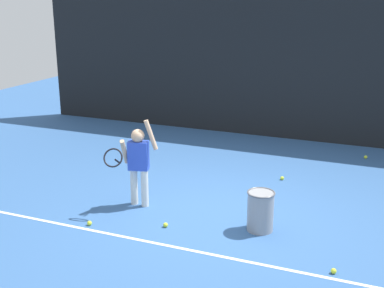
{
  "coord_description": "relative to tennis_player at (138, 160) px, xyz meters",
  "views": [
    {
      "loc": [
        2.3,
        -6.52,
        3.14
      ],
      "look_at": [
        -0.58,
        0.5,
        0.85
      ],
      "focal_mm": 47.14,
      "sensor_mm": 36.0,
      "label": 1
    }
  ],
  "objects": [
    {
      "name": "ground_plane",
      "position": [
        1.17,
        0.22,
        -0.73
      ],
      "size": [
        20.0,
        20.0,
        0.0
      ],
      "primitive_type": "plane",
      "color": "#335B93"
    },
    {
      "name": "court_line_baseline",
      "position": [
        1.17,
        -1.01,
        -0.72
      ],
      "size": [
        9.0,
        0.05,
        0.0
      ],
      "primitive_type": "cube",
      "color": "white",
      "rests_on": "ground"
    },
    {
      "name": "back_fence_windscreen",
      "position": [
        1.17,
        4.58,
        0.89
      ],
      "size": [
        11.9,
        0.08,
        3.24
      ],
      "primitive_type": "cube",
      "color": "black",
      "rests_on": "ground"
    },
    {
      "name": "fence_post_0",
      "position": [
        -4.63,
        4.64,
        0.97
      ],
      "size": [
        0.09,
        0.09,
        3.39
      ],
      "primitive_type": "cylinder",
      "color": "slate",
      "rests_on": "ground"
    },
    {
      "name": "fence_post_1",
      "position": [
        -1.73,
        4.64,
        0.97
      ],
      "size": [
        0.09,
        0.09,
        3.39
      ],
      "primitive_type": "cylinder",
      "color": "slate",
      "rests_on": "ground"
    },
    {
      "name": "fence_post_2",
      "position": [
        1.17,
        4.64,
        0.97
      ],
      "size": [
        0.09,
        0.09,
        3.39
      ],
      "primitive_type": "cylinder",
      "color": "slate",
      "rests_on": "ground"
    },
    {
      "name": "tennis_player",
      "position": [
        0.0,
        0.0,
        0.0
      ],
      "size": [
        0.61,
        0.7,
        1.35
      ],
      "rotation": [
        0.0,
        0.0,
        0.26
      ],
      "color": "silver",
      "rests_on": "ground"
    },
    {
      "name": "ball_hopper",
      "position": [
        1.94,
        -0.11,
        -0.44
      ],
      "size": [
        0.38,
        0.38,
        0.56
      ],
      "color": "gray",
      "rests_on": "ground"
    },
    {
      "name": "tennis_ball_0",
      "position": [
        3.03,
        -0.88,
        -0.69
      ],
      "size": [
        0.07,
        0.07,
        0.07
      ],
      "primitive_type": "sphere",
      "color": "#CCE033",
      "rests_on": "ground"
    },
    {
      "name": "tennis_ball_1",
      "position": [
        1.8,
        1.92,
        -0.69
      ],
      "size": [
        0.07,
        0.07,
        0.07
      ],
      "primitive_type": "sphere",
      "color": "#CCE033",
      "rests_on": "ground"
    },
    {
      "name": "tennis_ball_2",
      "position": [
        -0.31,
        -0.88,
        -0.69
      ],
      "size": [
        0.07,
        0.07,
        0.07
      ],
      "primitive_type": "sphere",
      "color": "#CCE033",
      "rests_on": "ground"
    },
    {
      "name": "tennis_ball_3",
      "position": [
        3.06,
        3.7,
        -0.69
      ],
      "size": [
        0.07,
        0.07,
        0.07
      ],
      "primitive_type": "sphere",
      "color": "#CCE033",
      "rests_on": "ground"
    },
    {
      "name": "tennis_ball_5",
      "position": [
        0.7,
        -0.53,
        -0.69
      ],
      "size": [
        0.07,
        0.07,
        0.07
      ],
      "primitive_type": "sphere",
      "color": "#CCE033",
      "rests_on": "ground"
    }
  ]
}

